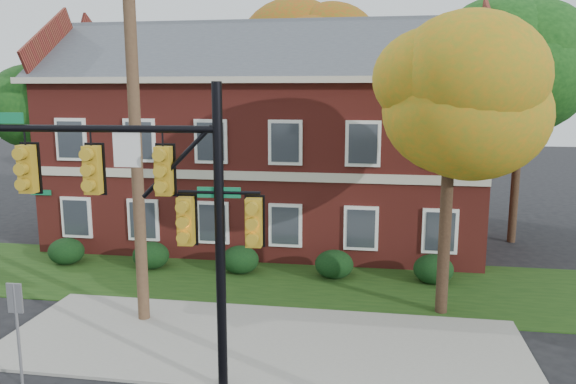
# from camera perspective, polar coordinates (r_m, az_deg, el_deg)

# --- Properties ---
(ground) EXTENTS (120.00, 120.00, 0.00)m
(ground) POSITION_cam_1_polar(r_m,az_deg,el_deg) (14.78, -3.57, -16.81)
(ground) COLOR black
(ground) RESTS_ON ground
(sidewalk) EXTENTS (14.00, 5.00, 0.08)m
(sidewalk) POSITION_cam_1_polar(r_m,az_deg,el_deg) (15.64, -2.74, -15.04)
(sidewalk) COLOR gray
(sidewalk) RESTS_ON ground
(grass_strip) EXTENTS (30.00, 6.00, 0.04)m
(grass_strip) POSITION_cam_1_polar(r_m,az_deg,el_deg) (20.20, 0.23, -9.11)
(grass_strip) COLOR #193811
(grass_strip) RESTS_ON ground
(apartment_building) EXTENTS (18.80, 8.80, 9.74)m
(apartment_building) POSITION_cam_1_polar(r_m,az_deg,el_deg) (25.33, -2.14, 6.32)
(apartment_building) COLOR maroon
(apartment_building) RESTS_ON ground
(hedge_far_left) EXTENTS (1.40, 1.26, 1.05)m
(hedge_far_left) POSITION_cam_1_polar(r_m,az_deg,el_deg) (23.73, -21.60, -5.62)
(hedge_far_left) COLOR black
(hedge_far_left) RESTS_ON ground
(hedge_left) EXTENTS (1.40, 1.26, 1.05)m
(hedge_left) POSITION_cam_1_polar(r_m,az_deg,el_deg) (22.17, -13.75, -6.28)
(hedge_left) COLOR black
(hedge_left) RESTS_ON ground
(hedge_center) EXTENTS (1.40, 1.26, 1.05)m
(hedge_center) POSITION_cam_1_polar(r_m,az_deg,el_deg) (21.08, -4.89, -6.87)
(hedge_center) COLOR black
(hedge_center) RESTS_ON ground
(hedge_right) EXTENTS (1.40, 1.26, 1.05)m
(hedge_right) POSITION_cam_1_polar(r_m,az_deg,el_deg) (20.54, 4.71, -7.34)
(hedge_right) COLOR black
(hedge_right) RESTS_ON ground
(hedge_far_right) EXTENTS (1.40, 1.26, 1.05)m
(hedge_far_right) POSITION_cam_1_polar(r_m,az_deg,el_deg) (20.58, 14.55, -7.60)
(hedge_far_right) COLOR black
(hedge_far_right) RESTS_ON ground
(tree_near_right) EXTENTS (4.50, 4.25, 8.58)m
(tree_near_right) POSITION_cam_1_polar(r_m,az_deg,el_deg) (16.84, 17.14, 9.64)
(tree_near_right) COLOR black
(tree_near_right) RESTS_ON ground
(tree_left_rear) EXTENTS (5.40, 5.10, 8.88)m
(tree_left_rear) POSITION_cam_1_polar(r_m,az_deg,el_deg) (27.86, -22.97, 9.37)
(tree_left_rear) COLOR black
(tree_left_rear) RESTS_ON ground
(tree_right_rear) EXTENTS (6.30, 5.95, 10.62)m
(tree_right_rear) POSITION_cam_1_polar(r_m,az_deg,el_deg) (26.45, 23.66, 12.45)
(tree_right_rear) COLOR black
(tree_right_rear) RESTS_ON ground
(tree_far_rear) EXTENTS (6.84, 6.46, 11.52)m
(tree_far_rear) POSITION_cam_1_polar(r_m,az_deg,el_deg) (32.89, 2.94, 13.94)
(tree_far_rear) COLOR black
(tree_far_rear) RESTS_ON ground
(traffic_signal) EXTENTS (6.19, 0.71, 6.91)m
(traffic_signal) POSITION_cam_1_polar(r_m,az_deg,el_deg) (12.38, -12.62, -1.32)
(traffic_signal) COLOR gray
(traffic_signal) RESTS_ON ground
(utility_pole) EXTENTS (1.55, 0.53, 10.11)m
(utility_pole) POSITION_cam_1_polar(r_m,az_deg,el_deg) (16.36, -15.18, 4.32)
(utility_pole) COLOR #4C3423
(utility_pole) RESTS_ON ground
(sign_post) EXTENTS (0.36, 0.07, 2.48)m
(sign_post) POSITION_cam_1_polar(r_m,az_deg,el_deg) (14.36, -25.86, -11.35)
(sign_post) COLOR slate
(sign_post) RESTS_ON ground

